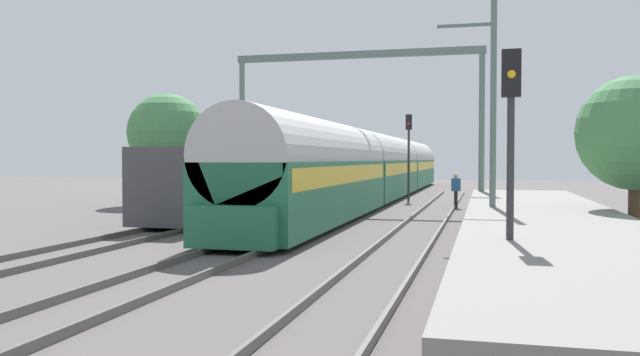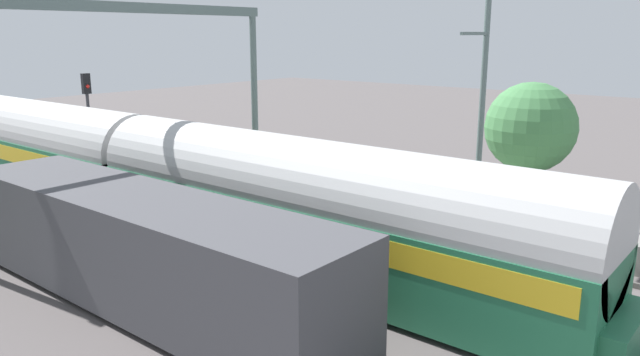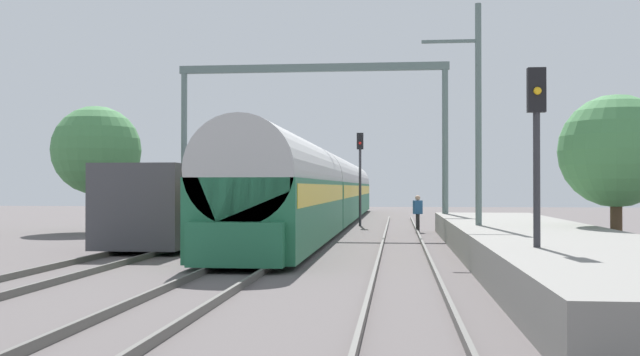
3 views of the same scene
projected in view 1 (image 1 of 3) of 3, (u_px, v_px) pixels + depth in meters
ground at (261, 244)px, 18.65m from camera, size 120.00×120.00×0.00m
track_far_west at (133, 237)px, 19.67m from camera, size 1.52×60.00×0.16m
track_west at (261, 241)px, 18.65m from camera, size 1.52×60.00×0.16m
track_east at (403, 246)px, 17.63m from camera, size 1.52×60.00×0.16m
platform at (544, 228)px, 18.61m from camera, size 4.40×28.00×0.90m
passenger_train at (381, 167)px, 40.18m from camera, size 2.93×49.20×3.82m
freight_car at (234, 182)px, 27.58m from camera, size 2.80×13.00×2.70m
person_crossing at (456, 188)px, 32.09m from camera, size 0.46×0.37×1.73m
railway_signal_near at (511, 134)px, 12.27m from camera, size 0.36×0.30×4.53m
railway_signal_far at (409, 146)px, 38.08m from camera, size 0.36×0.30×5.08m
catenary_gantry at (356, 96)px, 32.38m from camera, size 12.65×0.28×7.86m
catenary_pole_east_mid at (492, 106)px, 20.83m from camera, size 1.90×0.20×8.00m
tree_west_background at (167, 133)px, 34.66m from camera, size 4.20×4.20×5.98m
tree_east_background at (635, 133)px, 19.63m from camera, size 3.52×3.52×5.00m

